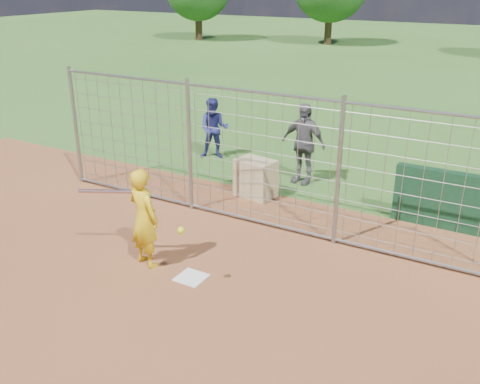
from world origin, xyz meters
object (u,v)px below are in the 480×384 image
Objects in this scene: bystander_b at (303,144)px; equipment_bin at (255,178)px; batter at (144,218)px; bystander_a at (214,129)px.

equipment_bin is at bearing -105.79° from bystander_b.
batter is 5.50m from bystander_a.
bystander_a is at bearing 176.46° from bystander_b.
bystander_a is 2.68m from bystander_b.
bystander_a is at bearing 150.05° from equipment_bin.
batter reaches higher than equipment_bin.
batter is 2.05× the size of equipment_bin.
bystander_b is 1.44m from equipment_bin.
batter reaches higher than bystander_a.
bystander_b is at bearing -34.96° from bystander_a.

